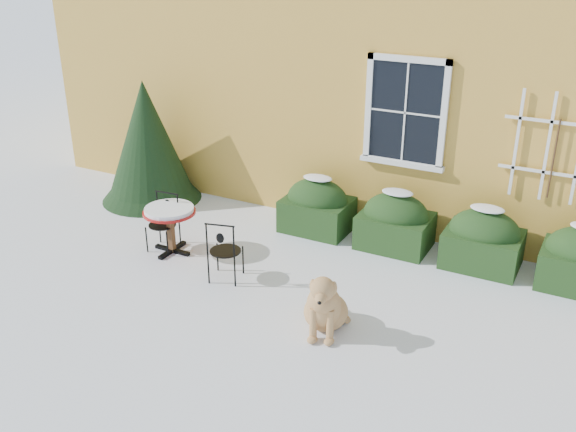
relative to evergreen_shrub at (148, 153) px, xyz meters
The scene contains 7 objects.
ground 4.30m from the evergreen_shrub, 34.12° to the right, with size 80.00×80.00×0.00m, color white.
hedge_row 5.16m from the evergreen_shrub, ahead, with size 4.95×0.80×0.91m.
evergreen_shrub is the anchor object (origin of this frame).
bistro_table 2.25m from the evergreen_shrub, 43.53° to the right, with size 0.77×0.77×0.72m.
patio_chair_near 3.38m from the evergreen_shrub, 33.93° to the right, with size 0.49×0.48×0.90m.
patio_chair_far 2.12m from the evergreen_shrub, 45.63° to the right, with size 0.42×0.41×0.86m.
dog 5.14m from the evergreen_shrub, 27.83° to the right, with size 0.68×0.95×0.85m.
Camera 1 is at (3.68, -5.93, 4.35)m, focal length 40.00 mm.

